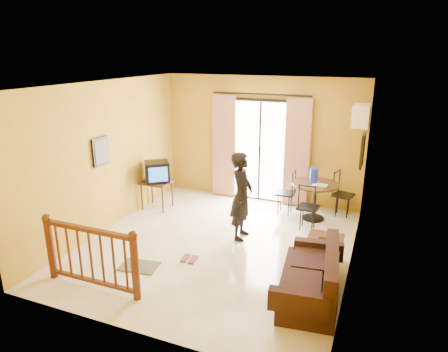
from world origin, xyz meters
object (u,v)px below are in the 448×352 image
at_px(television, 157,172).
at_px(coffee_table, 322,252).
at_px(standing_person, 242,196).
at_px(dining_table, 315,191).
at_px(sofa, 313,280).

height_order(television, coffee_table, television).
height_order(coffee_table, standing_person, standing_person).
bearing_deg(coffee_table, dining_table, 103.75).
relative_size(television, dining_table, 0.71).
xyz_separation_m(dining_table, standing_person, (-1.09, -1.36, 0.20)).
bearing_deg(television, coffee_table, -55.60).
bearing_deg(sofa, dining_table, 92.94).
height_order(sofa, standing_person, standing_person).
distance_m(television, standing_person, 2.25).
distance_m(coffee_table, sofa, 0.83).
bearing_deg(standing_person, sofa, -136.24).
distance_m(television, dining_table, 3.32).
bearing_deg(sofa, coffee_table, 83.18).
bearing_deg(standing_person, coffee_table, -114.75).
bearing_deg(television, standing_person, -53.90).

